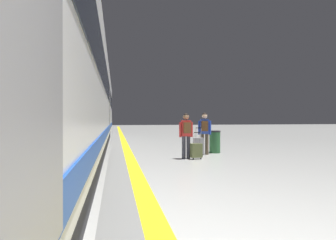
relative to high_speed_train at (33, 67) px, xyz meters
The scene contains 8 objects.
safety_line_strip 4.73m from the high_speed_train, 56.36° to the left, with size 0.36×80.00×0.01m, color yellow.
tactile_edge_band 4.56m from the high_speed_train, 61.20° to the left, with size 0.73×80.00×0.01m, color slate.
high_speed_train is the anchor object (origin of this frame).
passenger_near 6.61m from the high_speed_train, 37.13° to the left, with size 0.49×0.38×1.63m.
suitcase_near 6.44m from the high_speed_train, 37.56° to the left, with size 0.39×0.25×1.06m.
passenger_mid 5.30m from the high_speed_train, 35.33° to the left, with size 0.50×0.31×1.59m.
suitcase_mid 5.69m from the high_speed_train, 32.02° to the left, with size 0.40×0.28×0.93m.
waste_bin 7.44m from the high_speed_train, 37.05° to the left, with size 0.46×0.46×0.91m.
Camera 1 is at (-1.33, 0.46, 1.40)m, focal length 29.00 mm.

